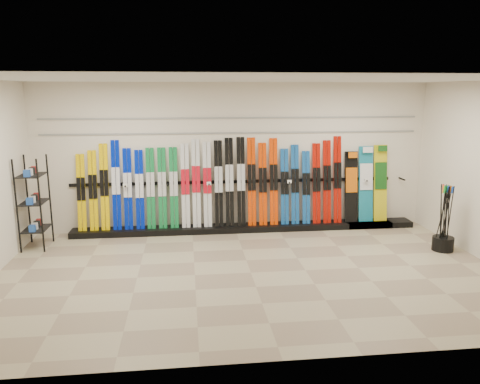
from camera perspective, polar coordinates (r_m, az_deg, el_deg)
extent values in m
plane|color=gray|center=(7.55, 1.33, -9.80)|extent=(8.00, 8.00, 0.00)
plane|color=beige|center=(9.57, -0.69, 4.25)|extent=(8.00, 0.00, 8.00)
plane|color=silver|center=(7.00, 1.46, 13.62)|extent=(8.00, 8.00, 0.00)
cube|color=black|center=(9.69, 0.80, -4.38)|extent=(8.00, 0.40, 0.12)
cube|color=#EBC000|center=(9.70, -18.79, -0.09)|extent=(0.17, 0.24, 1.50)
cube|color=#EBC000|center=(9.65, -17.48, 0.16)|extent=(0.17, 0.25, 1.57)
cube|color=#EBC000|center=(9.61, -16.20, 0.57)|extent=(0.17, 0.27, 1.70)
cube|color=#0019AB|center=(9.57, -14.86, 0.80)|extent=(0.17, 0.28, 1.76)
cube|color=#0019AB|center=(9.54, -13.52, 0.35)|extent=(0.17, 0.25, 1.60)
cube|color=#0019AB|center=(9.52, -12.14, 0.28)|extent=(0.17, 0.25, 1.57)
cube|color=#107234|center=(9.50, -10.84, 0.43)|extent=(0.17, 0.25, 1.61)
cube|color=#107234|center=(9.48, -9.47, 0.47)|extent=(0.17, 0.25, 1.61)
cube|color=#107234|center=(9.47, -8.08, 0.52)|extent=(0.17, 0.25, 1.61)
cube|color=silver|center=(9.47, -6.68, 0.75)|extent=(0.17, 0.26, 1.68)
cube|color=silver|center=(9.47, -5.36, 1.04)|extent=(0.17, 0.28, 1.76)
cube|color=silver|center=(9.48, -4.01, 0.89)|extent=(0.17, 0.27, 1.70)
cube|color=black|center=(9.49, -2.63, 1.02)|extent=(0.17, 0.27, 1.74)
cube|color=black|center=(9.50, -1.30, 1.20)|extent=(0.17, 0.28, 1.78)
cube|color=black|center=(9.53, 0.12, 1.27)|extent=(0.17, 0.28, 1.80)
cube|color=#DE3500|center=(9.56, 1.43, 1.26)|extent=(0.17, 0.28, 1.78)
cube|color=#DE3500|center=(9.59, 2.79, 0.96)|extent=(0.17, 0.26, 1.68)
cube|color=#DE3500|center=(9.63, 4.12, 1.26)|extent=(0.17, 0.28, 1.77)
cube|color=#114990|center=(9.68, 5.46, 0.65)|extent=(0.17, 0.25, 1.55)
cube|color=#114990|center=(9.73, 6.72, 0.91)|extent=(0.17, 0.26, 1.63)
cube|color=#114990|center=(9.79, 8.06, 0.55)|extent=(0.17, 0.24, 1.50)
cube|color=#A00E03|center=(9.84, 9.31, 1.03)|extent=(0.17, 0.26, 1.65)
cube|color=#A00E03|center=(9.90, 10.56, 1.22)|extent=(0.17, 0.27, 1.71)
cube|color=#A00E03|center=(9.97, 11.79, 1.48)|extent=(0.17, 0.28, 1.79)
cube|color=black|center=(10.09, 13.39, 0.61)|extent=(0.28, 0.23, 1.47)
cube|color=#14728C|center=(10.20, 15.08, 0.94)|extent=(0.30, 0.24, 1.58)
cube|color=gold|center=(10.32, 16.74, 1.04)|extent=(0.28, 0.25, 1.60)
cube|color=black|center=(9.28, -23.83, -1.20)|extent=(0.40, 0.60, 1.69)
cylinder|color=black|center=(9.26, 23.49, -5.79)|extent=(0.37, 0.37, 0.25)
cylinder|color=black|center=(9.20, 23.26, -2.74)|extent=(0.05, 0.10, 1.18)
cylinder|color=black|center=(9.05, 23.30, -2.99)|extent=(0.14, 0.14, 1.17)
cylinder|color=black|center=(9.09, 23.75, -2.96)|extent=(0.11, 0.11, 1.18)
cylinder|color=black|center=(9.11, 23.61, -2.93)|extent=(0.09, 0.07, 1.18)
cylinder|color=black|center=(9.11, 23.80, -2.94)|extent=(0.07, 0.14, 1.18)
cylinder|color=black|center=(9.12, 24.05, -2.94)|extent=(0.04, 0.09, 1.18)
cylinder|color=black|center=(9.12, 23.41, -2.89)|extent=(0.11, 0.11, 1.18)
cylinder|color=black|center=(9.03, 23.39, -3.03)|extent=(0.04, 0.02, 1.18)
cylinder|color=black|center=(9.12, 23.84, -2.93)|extent=(0.06, 0.04, 1.18)
cylinder|color=black|center=(9.10, 23.31, -2.92)|extent=(0.07, 0.10, 1.18)
cylinder|color=black|center=(9.07, 24.16, -3.03)|extent=(0.11, 0.07, 1.18)
cylinder|color=black|center=(9.18, 23.80, -2.82)|extent=(0.03, 0.15, 1.17)
cube|color=gray|center=(9.49, -0.68, 7.22)|extent=(7.60, 0.02, 0.03)
cube|color=gray|center=(9.47, -0.69, 9.03)|extent=(7.60, 0.02, 0.03)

